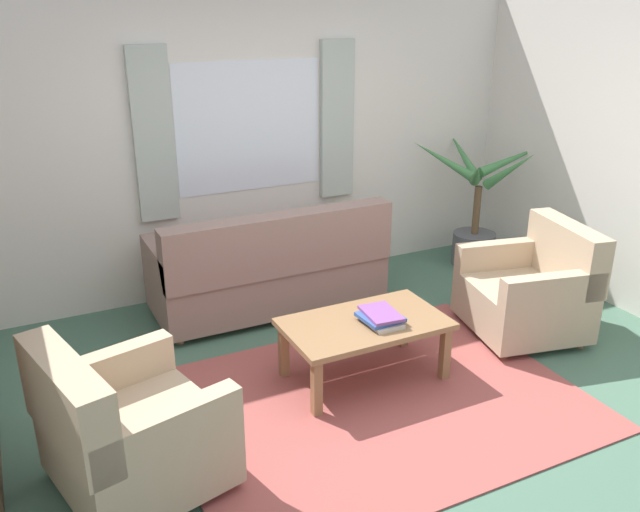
{
  "coord_description": "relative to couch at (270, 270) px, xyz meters",
  "views": [
    {
      "loc": [
        -1.96,
        -3.14,
        2.46
      ],
      "look_at": [
        -0.06,
        0.7,
        0.8
      ],
      "focal_mm": 36.99,
      "sensor_mm": 36.0,
      "label": 1
    }
  ],
  "objects": [
    {
      "name": "wall_back",
      "position": [
        0.09,
        0.68,
        0.93
      ],
      "size": [
        5.32,
        0.12,
        2.6
      ],
      "primitive_type": "cube",
      "color": "silver",
      "rests_on": "ground_plane"
    },
    {
      "name": "couch",
      "position": [
        0.0,
        0.0,
        0.0
      ],
      "size": [
        1.9,
        0.82,
        0.92
      ],
      "rotation": [
        0.0,
        0.0,
        3.14
      ],
      "color": "gray",
      "rests_on": "ground_plane"
    },
    {
      "name": "book_stack_on_table",
      "position": [
        0.25,
        -1.34,
        0.11
      ],
      "size": [
        0.27,
        0.33,
        0.07
      ],
      "color": "beige",
      "rests_on": "coffee_table"
    },
    {
      "name": "window_with_curtains",
      "position": [
        0.09,
        0.59,
        1.08
      ],
      "size": [
        1.98,
        0.07,
        1.4
      ],
      "color": "white"
    },
    {
      "name": "armchair_right",
      "position": [
        1.67,
        -1.26,
        -0.01
      ],
      "size": [
        0.97,
        0.99,
        0.88
      ],
      "rotation": [
        0.0,
        0.0,
        -1.78
      ],
      "color": "tan",
      "rests_on": "ground_plane"
    },
    {
      "name": "potted_plant",
      "position": [
        2.21,
        0.1,
        0.11
      ],
      "size": [
        1.24,
        1.17,
        1.26
      ],
      "color": "#56565B",
      "rests_on": "ground_plane"
    },
    {
      "name": "armchair_left",
      "position": [
        -1.51,
        -1.7,
        -0.01
      ],
      "size": [
        1.0,
        1.01,
        0.88
      ],
      "rotation": [
        0.0,
        0.0,
        1.82
      ],
      "color": "tan",
      "rests_on": "ground_plane"
    },
    {
      "name": "coffee_table",
      "position": [
        0.17,
        -1.29,
        0.01
      ],
      "size": [
        1.1,
        0.64,
        0.44
      ],
      "color": "olive",
      "rests_on": "ground_plane"
    },
    {
      "name": "area_rug",
      "position": [
        0.09,
        -1.58,
        -0.36
      ],
      "size": [
        2.62,
        2.01,
        0.01
      ],
      "primitive_type": "cube",
      "color": "#9E4C47",
      "rests_on": "ground_plane"
    },
    {
      "name": "ground_plane",
      "position": [
        0.09,
        -1.58,
        -0.37
      ],
      "size": [
        6.24,
        6.24,
        0.0
      ],
      "primitive_type": "plane",
      "color": "#476B56"
    }
  ]
}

